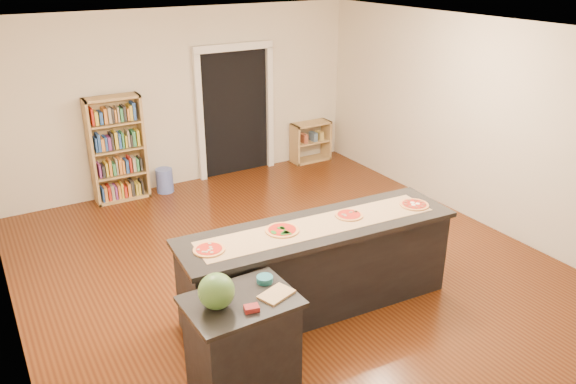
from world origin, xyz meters
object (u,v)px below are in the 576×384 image
bookshelf (117,149)px  low_shelf (311,142)px  watermelon (216,291)px  kitchen_island (318,266)px  waste_bin (165,180)px  side_counter (243,344)px

bookshelf → low_shelf: 3.50m
bookshelf → watermelon: size_ratio=5.46×
kitchen_island → watermelon: watermelon is taller
bookshelf → waste_bin: bookshelf is taller
low_shelf → watermelon: watermelon is taller
kitchen_island → watermelon: (-1.44, -0.70, 0.56)m
low_shelf → watermelon: (-3.90, -4.65, 0.69)m
kitchen_island → watermelon: size_ratio=9.95×
low_shelf → waste_bin: bearing=-178.8°
bookshelf → waste_bin: size_ratio=4.18×
watermelon → side_counter: bearing=-1.2°
low_shelf → side_counter: bearing=-128.4°
waste_bin → kitchen_island: bearing=-84.8°
low_shelf → waste_bin: (-2.81, -0.06, -0.17)m
kitchen_island → side_counter: size_ratio=3.22×
kitchen_island → low_shelf: bearing=62.0°
kitchen_island → bookshelf: bookshelf is taller
bookshelf → side_counter: bearing=-92.7°
bookshelf → low_shelf: bookshelf is taller
side_counter → bookshelf: size_ratio=0.57×
side_counter → bookshelf: 4.69m
kitchen_island → side_counter: kitchen_island is taller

